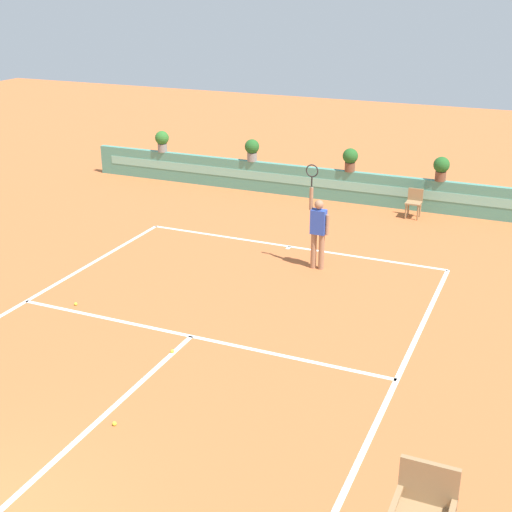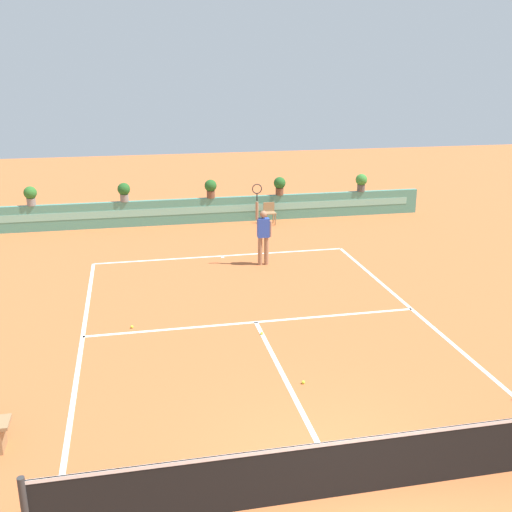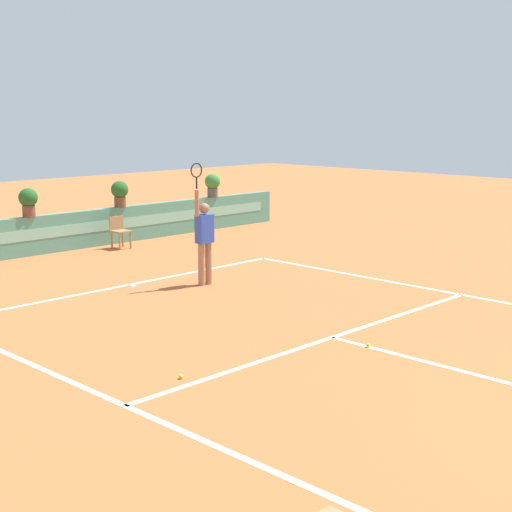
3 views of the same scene
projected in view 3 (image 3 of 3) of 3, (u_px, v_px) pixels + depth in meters
ground_plane at (352, 343)px, 12.17m from camera, size 60.00×60.00×0.00m
court_lines at (317, 333)px, 12.66m from camera, size 8.32×11.94×0.01m
back_wall_barrier at (21, 237)px, 19.21m from camera, size 18.00×0.21×1.00m
ball_kid_chair at (119, 231)px, 20.45m from camera, size 0.44×0.44×0.85m
tennis_player at (204, 236)px, 16.04m from camera, size 0.62×0.22×2.58m
tennis_ball_near_baseline at (181, 376)px, 10.53m from camera, size 0.07×0.07×0.07m
tennis_ball_by_sideline at (368, 345)px, 11.93m from camera, size 0.07×0.07×0.07m
potted_plant_far_right at (212, 184)px, 23.63m from camera, size 0.48×0.48×0.72m
potted_plant_right at (120, 192)px, 21.19m from camera, size 0.48×0.48×0.72m
potted_plant_centre at (28, 200)px, 19.23m from camera, size 0.48×0.48×0.72m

